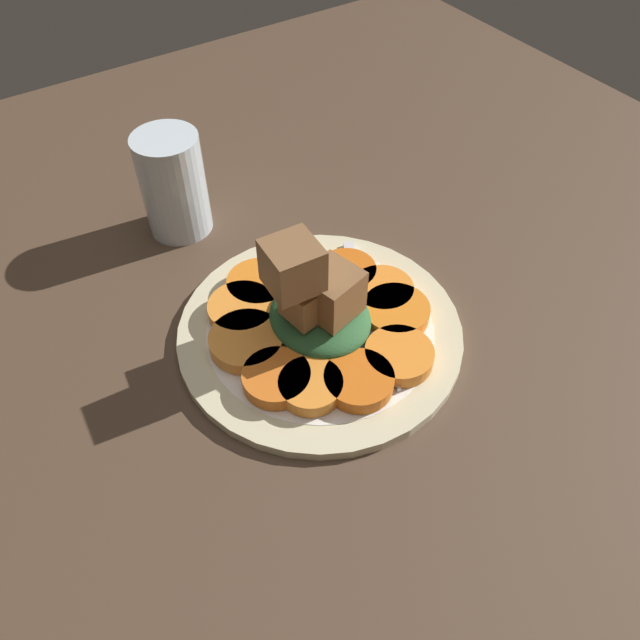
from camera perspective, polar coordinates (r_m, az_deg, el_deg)
The scene contains 16 objects.
table_slab at distance 58.51cm, azimuth -0.00°, elevation -2.02°, with size 120.00×120.00×2.00cm, color #4C3828.
plate at distance 57.34cm, azimuth -0.00°, elevation -1.05°, with size 26.05×26.05×1.05cm.
carrot_slice_0 at distance 52.60cm, azimuth -4.00°, elevation -5.30°, with size 5.81×5.81×1.37cm, color orange.
carrot_slice_1 at distance 51.99cm, azimuth -0.86°, elevation -6.06°, with size 5.43×5.43×1.37cm, color orange.
carrot_slice_2 at distance 52.42cm, azimuth 3.57°, elevation -5.54°, with size 5.94×5.94×1.37cm, color orange.
carrot_slice_3 at distance 54.35cm, azimuth 7.24°, elevation -3.25°, with size 6.02×6.02×1.37cm, color orange.
carrot_slice_4 at distance 57.69cm, azimuth 6.94°, elevation 0.77°, with size 6.23×6.23×1.37cm, color orange.
carrot_slice_5 at distance 59.31cm, azimuth 5.76°, elevation 2.57°, with size 5.90×5.90×1.37cm, color orange.
carrot_slice_6 at distance 60.90cm, azimuth 2.45°, elevation 4.33°, with size 5.74×5.74×1.37cm, color orange.
carrot_slice_7 at distance 61.06cm, azimuth -1.82°, elevation 4.50°, with size 6.89×6.89×1.37cm, color orange.
carrot_slice_8 at distance 59.95cm, azimuth -5.58°, elevation 3.22°, with size 6.18×6.18×1.37cm, color orange.
carrot_slice_9 at distance 57.91cm, azimuth -7.14°, elevation 0.97°, with size 6.28×6.28×1.37cm, color orange.
carrot_slice_10 at distance 55.33cm, azimuth -6.74°, elevation -1.93°, with size 6.62×6.62×1.37cm, color #F99439.
center_pile at distance 53.83cm, azimuth -0.46°, elevation 1.82°, with size 9.84×9.27×11.12cm.
fork at distance 57.94cm, azimuth 4.28°, elevation 0.61°, with size 17.77×9.61×0.40cm.
water_glass at distance 67.22cm, azimuth -13.26°, elevation 11.96°, with size 6.73×6.73×11.00cm.
Camera 1 is at (-31.08, 20.69, 46.04)cm, focal length 35.00 mm.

